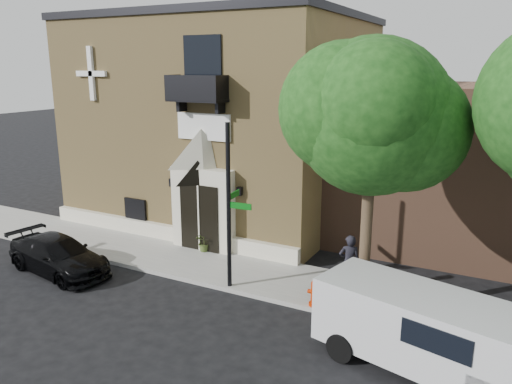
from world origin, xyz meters
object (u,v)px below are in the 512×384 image
black_sedan (58,255)px  dumpster (363,289)px  street_sign (229,207)px  fire_hydrant (315,293)px  pedestrian_near (349,262)px  cargo_van (426,330)px

black_sedan → dumpster: size_ratio=2.37×
street_sign → fire_hydrant: street_sign is taller
fire_hydrant → pedestrian_near: bearing=71.4°
cargo_van → street_sign: size_ratio=0.97×
black_sedan → cargo_van: (12.49, -0.17, 0.47)m
cargo_van → street_sign: (-6.38, 1.75, 1.73)m
black_sedan → cargo_van: 12.50m
fire_hydrant → pedestrian_near: 1.72m
black_sedan → dumpster: (10.32, 2.19, 0.07)m
cargo_van → street_sign: 6.84m
fire_hydrant → pedestrian_near: size_ratio=0.45×
street_sign → pedestrian_near: bearing=18.9°
cargo_van → pedestrian_near: 4.39m
pedestrian_near → black_sedan: bearing=-5.6°
black_sedan → fire_hydrant: black_sedan is taller
black_sedan → fire_hydrant: bearing=-71.6°
fire_hydrant → pedestrian_near: (0.53, 1.56, 0.50)m
dumpster → pedestrian_near: (-0.73, 0.93, 0.36)m
cargo_van → fire_hydrant: 3.87m
black_sedan → cargo_van: size_ratio=0.85×
fire_hydrant → dumpster: 1.42m
black_sedan → fire_hydrant: 9.20m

